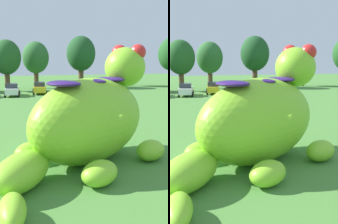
% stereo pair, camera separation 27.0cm
% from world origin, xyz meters
% --- Properties ---
extents(ground_plane, '(160.00, 160.00, 0.00)m').
position_xyz_m(ground_plane, '(0.00, 0.00, 0.00)').
color(ground_plane, '#4C8438').
extents(giant_inflatable_creature, '(9.12, 9.60, 5.69)m').
position_xyz_m(giant_inflatable_creature, '(0.19, 0.27, 2.08)').
color(giant_inflatable_creature, '#8CD12D').
rests_on(giant_inflatable_creature, ground).
extents(car_white, '(2.27, 4.26, 1.72)m').
position_xyz_m(car_white, '(-2.16, 27.82, 0.86)').
color(car_white, white).
rests_on(car_white, ground).
extents(car_yellow, '(2.27, 4.26, 1.72)m').
position_xyz_m(car_yellow, '(1.73, 29.34, 0.86)').
color(car_yellow, yellow).
rests_on(car_yellow, ground).
extents(car_orange, '(2.07, 4.16, 1.72)m').
position_xyz_m(car_orange, '(5.72, 28.36, 0.86)').
color(car_orange, orange).
rests_on(car_orange, ground).
extents(tree_centre_left, '(4.48, 4.48, 7.94)m').
position_xyz_m(tree_centre_left, '(-2.54, 34.38, 5.20)').
color(tree_centre_left, brown).
rests_on(tree_centre_left, ground).
extents(tree_centre, '(4.47, 4.47, 7.93)m').
position_xyz_m(tree_centre, '(2.37, 37.73, 5.18)').
color(tree_centre, brown).
rests_on(tree_centre, ground).
extents(tree_centre_right, '(5.06, 5.06, 8.98)m').
position_xyz_m(tree_centre_right, '(10.20, 37.11, 5.87)').
color(tree_centre_right, brown).
rests_on(tree_centre_right, ground).
extents(tree_mid_right, '(3.86, 3.86, 6.85)m').
position_xyz_m(tree_mid_right, '(19.59, 37.54, 4.48)').
color(tree_mid_right, brown).
rests_on(tree_mid_right, ground).
extents(spectator_near_inflatable, '(0.38, 0.26, 1.71)m').
position_xyz_m(spectator_near_inflatable, '(2.94, 19.96, 0.85)').
color(spectator_near_inflatable, '#2D334C').
rests_on(spectator_near_inflatable, ground).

